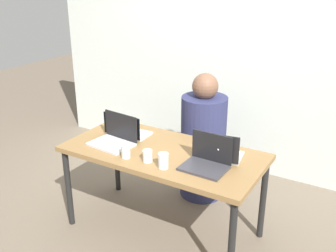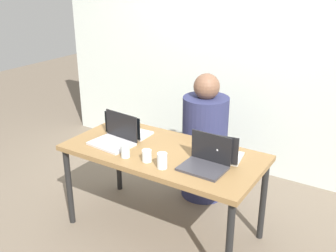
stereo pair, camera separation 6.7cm
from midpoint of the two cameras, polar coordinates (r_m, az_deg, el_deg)
ground_plane at (r=3.45m, az=-1.24°, el=-14.74°), size 12.00×12.00×0.00m
back_wall at (r=4.17m, az=9.35°, el=9.27°), size 4.50×0.10×2.34m
desk at (r=3.10m, az=-1.34°, el=-4.71°), size 1.56×0.76×0.74m
person_at_center at (r=3.69m, az=4.60°, el=-2.52°), size 0.47×0.47×1.21m
laptop_front_right at (r=2.81m, az=4.96°, el=-5.02°), size 0.32×0.28×0.23m
laptop_back_right at (r=2.94m, az=7.16°, el=-3.90°), size 0.32×0.28×0.22m
laptop_front_left at (r=3.20m, az=-8.35°, el=-1.71°), size 0.36×0.29×0.24m
laptop_back_left at (r=3.35m, az=-6.59°, el=-0.63°), size 0.36×0.24×0.20m
water_glass_left at (r=2.96m, az=-6.79°, el=-3.79°), size 0.07×0.07×0.10m
water_glass_right at (r=2.79m, az=-1.37°, el=-5.20°), size 0.07×0.07×0.11m
water_glass_center at (r=2.89m, az=-3.71°, el=-4.45°), size 0.07×0.07×0.09m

